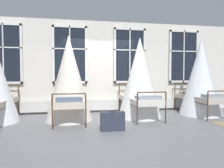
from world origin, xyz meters
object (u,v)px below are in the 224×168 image
Objects in this scene: cot_third at (140,79)px; suitcase_dark at (113,121)px; cot_fourth at (201,79)px; cot_second at (69,79)px.

suitcase_dark is (-1.11, -1.37, -0.94)m from cot_third.
cot_fourth is 4.30× the size of suitcase_dark.
cot_fourth reaches higher than suitcase_dark.
cot_third is (2.11, 0.04, 0.00)m from cot_second.
cot_third is 2.00m from suitcase_dark.
cot_second reaches higher than suitcase_dark.
cot_fourth is (4.18, 0.06, 0.00)m from cot_second.
cot_second is at bearing 128.16° from suitcase_dark.
suitcase_dark is at bearing 113.53° from cot_fourth.
cot_third is at bearing 90.52° from cot_fourth.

